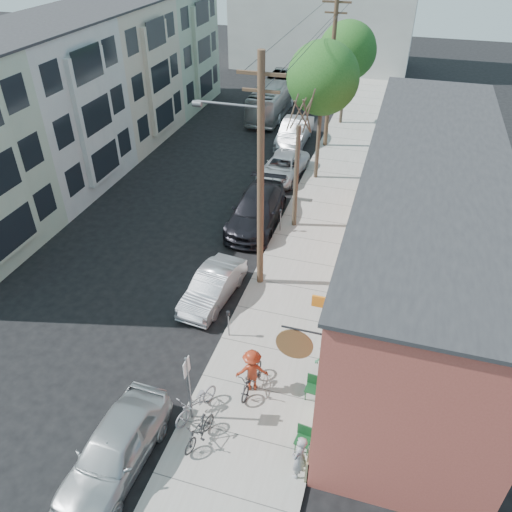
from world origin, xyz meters
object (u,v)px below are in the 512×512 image
(cyclist, at_px, (252,370))
(car_2, at_px, (257,210))
(parking_meter_far, at_px, (281,217))
(bus, at_px, (275,96))
(tree_bare, at_px, (296,178))
(car_3, at_px, (283,167))
(parked_bike_b, at_px, (196,403))
(patron_green, at_px, (323,365))
(patio_chair_b, at_px, (303,440))
(patio_chair_a, at_px, (312,388))
(car_4, at_px, (295,132))
(parked_bike_a, at_px, (199,431))
(sign_post, at_px, (188,383))
(car_1, at_px, (213,287))
(tree_leafy_far, at_px, (347,51))
(car_0, at_px, (115,449))
(utility_pole_near, at_px, (259,176))
(parking_meter_near, at_px, (228,319))
(tree_leafy_mid, at_px, (323,78))
(patron_grey, at_px, (299,457))

(cyclist, relative_size, car_2, 0.30)
(parking_meter_far, relative_size, bus, 0.13)
(tree_bare, bearing_deg, car_3, 110.07)
(bus, bearing_deg, parked_bike_b, -80.25)
(tree_bare, xyz_separation_m, patron_green, (3.40, -10.21, -1.91))
(patio_chair_b, distance_m, car_2, 13.88)
(patron_green, distance_m, cyclist, 2.50)
(tree_bare, relative_size, bus, 0.57)
(patio_chair_a, xyz_separation_m, car_4, (-5.81, 22.19, 0.26))
(car_4, distance_m, bus, 6.73)
(parked_bike_a, xyz_separation_m, car_4, (-2.74, 24.92, 0.23))
(sign_post, height_order, patio_chair_a, sign_post)
(patron_green, distance_m, car_1, 6.35)
(patio_chair_b, bearing_deg, parked_bike_a, -161.72)
(tree_leafy_far, distance_m, cyclist, 27.63)
(car_0, bearing_deg, tree_bare, 84.33)
(bus, bearing_deg, car_3, -72.86)
(sign_post, bearing_deg, utility_pole_near, 89.70)
(parked_bike_a, height_order, parked_bike_b, parked_bike_b)
(sign_post, height_order, parked_bike_b, sign_post)
(tree_bare, bearing_deg, cyclist, -84.35)
(car_2, height_order, car_3, car_2)
(patio_chair_a, xyz_separation_m, patio_chair_b, (0.12, -2.08, 0.00))
(cyclist, bearing_deg, parking_meter_near, -74.00)
(parking_meter_near, relative_size, tree_leafy_far, 0.17)
(parking_meter_near, xyz_separation_m, car_0, (-1.45, -6.19, -0.20))
(tree_leafy_mid, distance_m, bus, 13.45)
(parked_bike_a, distance_m, car_2, 13.63)
(car_0, distance_m, car_4, 26.34)
(car_2, xyz_separation_m, bus, (-3.69, 17.41, 0.48))
(patron_grey, bearing_deg, car_0, -58.17)
(parking_meter_far, height_order, parked_bike_a, parking_meter_far)
(tree_leafy_far, height_order, patio_chair_b, tree_leafy_far)
(patron_green, relative_size, parked_bike_b, 0.86)
(patron_green, bearing_deg, tree_leafy_mid, -167.03)
(patron_grey, relative_size, car_3, 0.35)
(patron_grey, bearing_deg, patio_chair_b, -156.15)
(patio_chair_b, height_order, bus, bus)
(tree_bare, xyz_separation_m, patio_chair_a, (3.21, -11.01, -2.31))
(parked_bike_b, bearing_deg, tree_leafy_mid, 109.53)
(parking_meter_near, relative_size, patron_grey, 0.72)
(sign_post, bearing_deg, parking_meter_near, 91.43)
(car_3, distance_m, bus, 12.08)
(parking_meter_near, xyz_separation_m, patron_green, (3.95, -1.26, 0.01))
(parking_meter_far, xyz_separation_m, patron_green, (3.95, -9.40, 0.01))
(cyclist, relative_size, car_3, 0.36)
(patio_chair_b, height_order, car_2, car_2)
(parked_bike_a, distance_m, parked_bike_b, 1.07)
(patio_chair_a, xyz_separation_m, bus, (-8.90, 28.14, 0.74))
(patio_chair_b, relative_size, parked_bike_a, 0.55)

